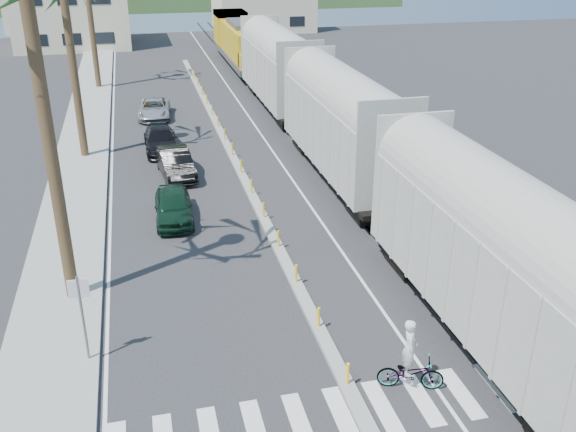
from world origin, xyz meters
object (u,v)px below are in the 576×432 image
object	(u,v)px
car_second	(175,163)
cyclist	(410,367)
car_lead	(173,206)
street_sign	(81,307)

from	to	relation	value
car_second	cyclist	xyz separation A→B (m)	(5.16, -19.08, -0.02)
car_lead	cyclist	bearing A→B (deg)	-65.14
cyclist	car_second	bearing A→B (deg)	34.38
street_sign	car_lead	bearing A→B (deg)	71.43
street_sign	car_second	size ratio (longest dim) A/B	0.65
car_lead	car_second	size ratio (longest dim) A/B	0.91
car_second	car_lead	bearing A→B (deg)	-101.29
car_lead	car_second	xyz separation A→B (m)	(0.53, 5.73, 0.03)
car_lead	car_second	bearing A→B (deg)	86.44
car_lead	cyclist	size ratio (longest dim) A/B	1.80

